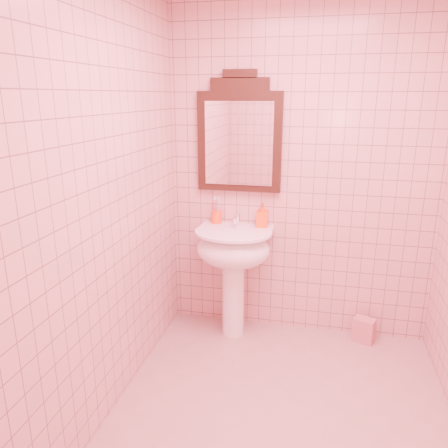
% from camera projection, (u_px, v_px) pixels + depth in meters
% --- Properties ---
extents(floor, '(2.20, 2.20, 0.00)m').
position_uv_depth(floor, '(280.00, 417.00, 2.59)').
color(floor, tan).
rests_on(floor, ground).
extents(back_wall, '(2.00, 0.02, 2.50)m').
position_uv_depth(back_wall, '(301.00, 177.00, 3.26)').
color(back_wall, tan).
rests_on(back_wall, floor).
extents(pedestal_sink, '(0.58, 0.58, 0.86)m').
position_uv_depth(pedestal_sink, '(233.00, 256.00, 3.32)').
color(pedestal_sink, white).
rests_on(pedestal_sink, floor).
extents(faucet, '(0.04, 0.16, 0.11)m').
position_uv_depth(faucet, '(237.00, 219.00, 3.37)').
color(faucet, white).
rests_on(faucet, pedestal_sink).
extents(mirror, '(0.64, 0.06, 0.89)m').
position_uv_depth(mirror, '(239.00, 137.00, 3.25)').
color(mirror, black).
rests_on(mirror, back_wall).
extents(toothbrush_cup, '(0.08, 0.08, 0.19)m').
position_uv_depth(toothbrush_cup, '(216.00, 217.00, 3.44)').
color(toothbrush_cup, '#FF4115').
rests_on(toothbrush_cup, pedestal_sink).
extents(soap_dispenser, '(0.09, 0.09, 0.19)m').
position_uv_depth(soap_dispenser, '(262.00, 215.00, 3.34)').
color(soap_dispenser, '#EF4D14').
rests_on(soap_dispenser, pedestal_sink).
extents(towel, '(0.18, 0.15, 0.19)m').
position_uv_depth(towel, '(364.00, 330.00, 3.37)').
color(towel, '#C9767C').
rests_on(towel, floor).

